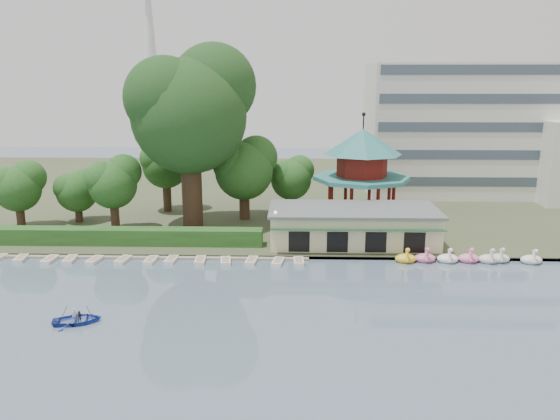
{
  "coord_description": "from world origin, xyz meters",
  "views": [
    {
      "loc": [
        3.52,
        -36.67,
        18.25
      ],
      "look_at": [
        2.0,
        18.0,
        5.0
      ],
      "focal_mm": 35.0,
      "sensor_mm": 36.0,
      "label": 1
    }
  ],
  "objects_px": {
    "dock": "(146,256)",
    "pavilion": "(362,165)",
    "big_tree": "(191,106)",
    "boathouse": "(353,225)",
    "rowboat_with_passengers": "(77,316)"
  },
  "relations": [
    {
      "from": "dock",
      "to": "rowboat_with_passengers",
      "type": "distance_m",
      "value": 15.79
    },
    {
      "from": "dock",
      "to": "boathouse",
      "type": "xyz_separation_m",
      "value": [
        22.0,
        4.77,
        2.25
      ]
    },
    {
      "from": "dock",
      "to": "boathouse",
      "type": "height_order",
      "value": "boathouse"
    },
    {
      "from": "dock",
      "to": "big_tree",
      "type": "relative_size",
      "value": 1.54
    },
    {
      "from": "dock",
      "to": "pavilion",
      "type": "bearing_deg",
      "value": 31.66
    },
    {
      "from": "big_tree",
      "to": "dock",
      "type": "bearing_deg",
      "value": -106.12
    },
    {
      "from": "boathouse",
      "to": "rowboat_with_passengers",
      "type": "bearing_deg",
      "value": -138.35
    },
    {
      "from": "boathouse",
      "to": "big_tree",
      "type": "distance_m",
      "value": 23.51
    },
    {
      "from": "pavilion",
      "to": "rowboat_with_passengers",
      "type": "height_order",
      "value": "pavilion"
    },
    {
      "from": "dock",
      "to": "pavilion",
      "type": "relative_size",
      "value": 2.52
    },
    {
      "from": "boathouse",
      "to": "pavilion",
      "type": "relative_size",
      "value": 1.38
    },
    {
      "from": "boathouse",
      "to": "pavilion",
      "type": "bearing_deg",
      "value": 78.72
    },
    {
      "from": "boathouse",
      "to": "pavilion",
      "type": "distance_m",
      "value": 11.43
    },
    {
      "from": "dock",
      "to": "big_tree",
      "type": "distance_m",
      "value": 18.79
    },
    {
      "from": "boathouse",
      "to": "big_tree",
      "type": "height_order",
      "value": "big_tree"
    }
  ]
}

